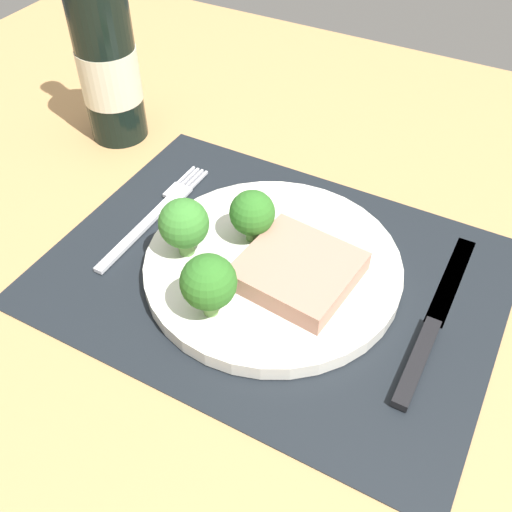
# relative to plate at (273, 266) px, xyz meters

# --- Properties ---
(ground_plane) EXTENTS (1.40, 1.10, 0.03)m
(ground_plane) POSITION_rel_plate_xyz_m (0.00, 0.00, -0.03)
(ground_plane) COLOR tan
(placemat) EXTENTS (0.44, 0.33, 0.00)m
(placemat) POSITION_rel_plate_xyz_m (0.00, 0.00, -0.01)
(placemat) COLOR black
(placemat) RESTS_ON ground_plane
(plate) EXTENTS (0.25, 0.25, 0.02)m
(plate) POSITION_rel_plate_xyz_m (0.00, 0.00, 0.00)
(plate) COLOR silver
(plate) RESTS_ON placemat
(steak) EXTENTS (0.11, 0.11, 0.02)m
(steak) POSITION_rel_plate_xyz_m (0.03, -0.01, 0.02)
(steak) COLOR tan
(steak) RESTS_ON plate
(broccoli_center) EXTENTS (0.05, 0.05, 0.06)m
(broccoli_center) POSITION_rel_plate_xyz_m (-0.03, 0.02, 0.04)
(broccoli_center) COLOR #5B8942
(broccoli_center) RESTS_ON plate
(broccoli_front_edge) EXTENTS (0.05, 0.05, 0.06)m
(broccoli_front_edge) POSITION_rel_plate_xyz_m (-0.08, -0.03, 0.04)
(broccoli_front_edge) COLOR #5B8942
(broccoli_front_edge) RESTS_ON plate
(broccoli_near_steak) EXTENTS (0.05, 0.05, 0.06)m
(broccoli_near_steak) POSITION_rel_plate_xyz_m (-0.02, -0.08, 0.05)
(broccoli_near_steak) COLOR #6B994C
(broccoli_near_steak) RESTS_ON plate
(fork) EXTENTS (0.02, 0.19, 0.01)m
(fork) POSITION_rel_plate_xyz_m (-0.15, 0.01, -0.01)
(fork) COLOR silver
(fork) RESTS_ON placemat
(knife) EXTENTS (0.02, 0.23, 0.01)m
(knife) POSITION_rel_plate_xyz_m (0.16, 0.01, -0.00)
(knife) COLOR black
(knife) RESTS_ON placemat
(wine_bottle) EXTENTS (0.07, 0.07, 0.29)m
(wine_bottle) POSITION_rel_plate_xyz_m (-0.29, 0.13, 0.09)
(wine_bottle) COLOR black
(wine_bottle) RESTS_ON ground_plane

